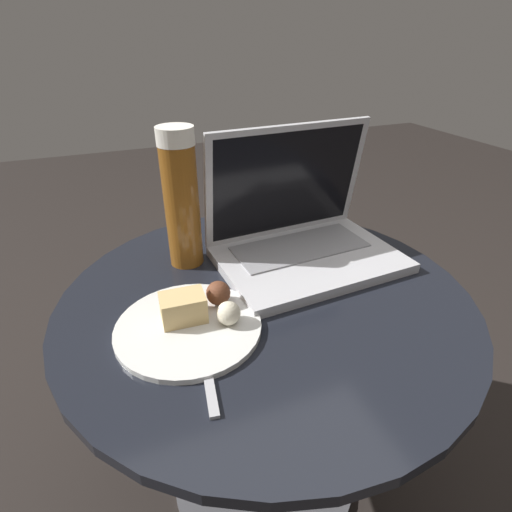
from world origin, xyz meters
TOP-DOWN VIEW (x-y plane):
  - ground_plane at (0.00, 0.00)m, footprint 6.00×6.00m
  - table at (0.00, 0.00)m, footprint 0.68×0.68m
  - laptop at (0.11, 0.09)m, footprint 0.34×0.24m
  - beer_glass at (-0.10, 0.15)m, footprint 0.06×0.06m
  - snack_plate at (-0.13, -0.04)m, footprint 0.21×0.21m
  - fork at (-0.13, -0.09)m, footprint 0.05×0.20m

SIDE VIEW (x-z plane):
  - ground_plane at x=0.00m, z-range 0.00..0.00m
  - table at x=0.00m, z-range 0.11..0.61m
  - fork at x=-0.13m, z-range 0.50..0.51m
  - snack_plate at x=-0.13m, z-range 0.49..0.54m
  - laptop at x=0.11m, z-range 0.43..0.67m
  - beer_glass at x=-0.10m, z-range 0.50..0.75m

